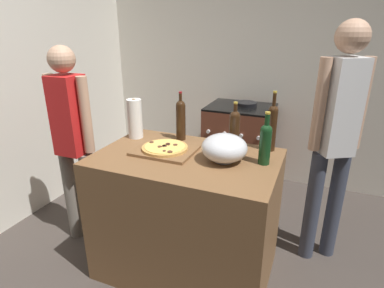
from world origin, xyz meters
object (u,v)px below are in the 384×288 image
object	(u,v)px
wine_bottle_dark	(181,118)
stove	(239,147)
paper_towel_roll	(135,119)
pizza	(165,148)
person_in_red	(336,133)
person_in_stripes	(73,138)
wine_bottle_green	(234,128)
wine_bottle_amber	(265,142)
wine_bottle_clear	(272,126)
mixing_bowl	(224,148)

from	to	relation	value
wine_bottle_dark	stove	world-z (taller)	wine_bottle_dark
paper_towel_roll	wine_bottle_dark	size ratio (longest dim) A/B	0.82
pizza	wine_bottle_dark	world-z (taller)	wine_bottle_dark
paper_towel_roll	person_in_red	bearing A→B (deg)	13.28
paper_towel_roll	stove	bearing A→B (deg)	66.35
wine_bottle_dark	person_in_stripes	bearing A→B (deg)	-159.16
wine_bottle_dark	wine_bottle_green	size ratio (longest dim) A/B	1.11
wine_bottle_dark	pizza	bearing A→B (deg)	-89.39
wine_bottle_amber	wine_bottle_clear	distance (m)	0.24
mixing_bowl	person_in_stripes	xyz separation A→B (m)	(-1.19, -0.03, -0.09)
mixing_bowl	wine_bottle_clear	xyz separation A→B (m)	(0.24, 0.30, 0.09)
paper_towel_roll	person_in_red	world-z (taller)	person_in_red
paper_towel_roll	wine_bottle_amber	distance (m)	1.00
wine_bottle_dark	stove	size ratio (longest dim) A/B	0.38
wine_bottle_dark	wine_bottle_green	world-z (taller)	wine_bottle_dark
wine_bottle_amber	person_in_stripes	xyz separation A→B (m)	(-1.42, -0.09, -0.14)
pizza	wine_bottle_green	distance (m)	0.50
wine_bottle_clear	person_in_stripes	distance (m)	1.47
paper_towel_roll	person_in_stripes	bearing A→B (deg)	-154.84
wine_bottle_amber	person_in_red	xyz separation A→B (m)	(0.40, 0.45, -0.03)
wine_bottle_amber	mixing_bowl	bearing A→B (deg)	-166.41
paper_towel_roll	wine_bottle_amber	world-z (taller)	wine_bottle_amber
stove	person_in_stripes	bearing A→B (deg)	-124.41
wine_bottle_clear	wine_bottle_amber	bearing A→B (deg)	-89.47
pizza	wine_bottle_clear	size ratio (longest dim) A/B	0.76
paper_towel_roll	wine_bottle_dark	xyz separation A→B (m)	(0.34, 0.09, 0.02)
wine_bottle_amber	stove	size ratio (longest dim) A/B	0.34
wine_bottle_amber	wine_bottle_clear	size ratio (longest dim) A/B	0.81
stove	wine_bottle_amber	bearing A→B (deg)	-70.12
pizza	stove	bearing A→B (deg)	82.46
wine_bottle_amber	person_in_stripes	size ratio (longest dim) A/B	0.21
paper_towel_roll	person_in_stripes	world-z (taller)	person_in_stripes
pizza	paper_towel_roll	size ratio (longest dim) A/B	1.04
stove	person_in_stripes	xyz separation A→B (m)	(-0.95, -1.39, 0.44)
wine_bottle_clear	person_in_red	xyz separation A→B (m)	(0.41, 0.20, -0.06)
mixing_bowl	wine_bottle_dark	distance (m)	0.50
wine_bottle_amber	wine_bottle_dark	xyz separation A→B (m)	(-0.66, 0.21, 0.02)
paper_towel_roll	wine_bottle_green	xyz separation A→B (m)	(0.75, 0.08, -0.00)
wine_bottle_dark	wine_bottle_clear	bearing A→B (deg)	3.06
wine_bottle_amber	person_in_stripes	bearing A→B (deg)	-176.51
stove	mixing_bowl	bearing A→B (deg)	-80.32
stove	person_in_red	world-z (taller)	person_in_red
pizza	person_in_stripes	world-z (taller)	person_in_stripes
person_in_stripes	person_in_red	distance (m)	1.91
wine_bottle_dark	stove	xyz separation A→B (m)	(0.18, 1.10, -0.60)
wine_bottle_dark	paper_towel_roll	bearing A→B (deg)	-165.11
mixing_bowl	paper_towel_roll	world-z (taller)	paper_towel_roll
wine_bottle_green	mixing_bowl	bearing A→B (deg)	-88.59
mixing_bowl	wine_bottle_green	xyz separation A→B (m)	(-0.01, 0.25, 0.06)
stove	wine_bottle_dark	bearing A→B (deg)	-99.51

